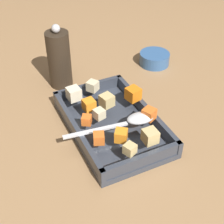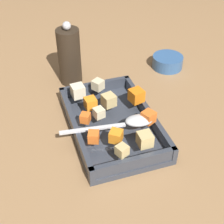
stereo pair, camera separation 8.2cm
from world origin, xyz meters
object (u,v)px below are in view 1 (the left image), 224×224
at_px(baking_dish, 112,125).
at_px(serving_spoon, 135,119).
at_px(small_prep_bowl, 154,59).
at_px(pepper_mill, 59,59).

bearing_deg(baking_dish, serving_spoon, 37.83).
distance_m(baking_dish, small_prep_bowl, 0.35).
bearing_deg(serving_spoon, baking_dish, -45.10).
xyz_separation_m(baking_dish, pepper_mill, (-0.25, -0.05, 0.07)).
distance_m(pepper_mill, small_prep_bowl, 0.32).
xyz_separation_m(serving_spoon, small_prep_bowl, (-0.28, 0.23, -0.04)).
relative_size(pepper_mill, small_prep_bowl, 1.98).
relative_size(serving_spoon, small_prep_bowl, 2.31).
bearing_deg(small_prep_bowl, pepper_mill, -93.20).
bearing_deg(small_prep_bowl, serving_spoon, -39.02).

